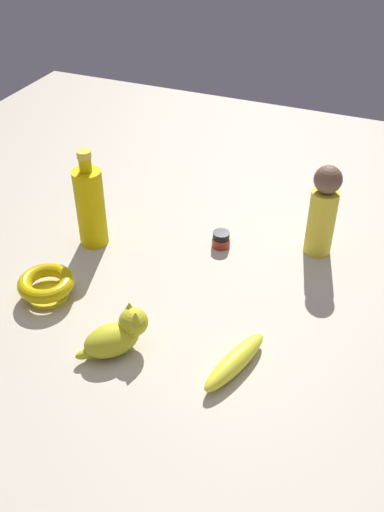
% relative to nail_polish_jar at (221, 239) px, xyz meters
% --- Properties ---
extents(ground, '(2.00, 2.00, 0.00)m').
position_rel_nail_polish_jar_xyz_m(ground, '(-0.01, -0.15, -0.02)').
color(ground, '#BCB29E').
extents(nail_polish_jar, '(0.04, 0.04, 0.04)m').
position_rel_nail_polish_jar_xyz_m(nail_polish_jar, '(0.00, 0.00, 0.00)').
color(nail_polish_jar, maroon).
rests_on(nail_polish_jar, ground).
extents(banana, '(0.08, 0.17, 0.04)m').
position_rel_nail_polish_jar_xyz_m(banana, '(0.15, -0.34, 0.00)').
color(banana, yellow).
rests_on(banana, ground).
extents(bottle_tall, '(0.06, 0.06, 0.23)m').
position_rel_nail_polish_jar_xyz_m(bottle_tall, '(-0.27, -0.10, 0.08)').
color(bottle_tall, '#D9BB04').
rests_on(bottle_tall, ground).
extents(person_figure_adult, '(0.08, 0.08, 0.21)m').
position_rel_nail_polish_jar_xyz_m(person_figure_adult, '(0.21, 0.06, 0.09)').
color(person_figure_adult, yellow).
rests_on(person_figure_adult, ground).
extents(bowl, '(0.11, 0.11, 0.05)m').
position_rel_nail_polish_jar_xyz_m(bowl, '(-0.26, -0.30, 0.01)').
color(bowl, yellow).
rests_on(bowl, ground).
extents(cat_figurine, '(0.11, 0.12, 0.09)m').
position_rel_nail_polish_jar_xyz_m(cat_figurine, '(-0.06, -0.37, 0.02)').
color(cat_figurine, gold).
rests_on(cat_figurine, ground).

